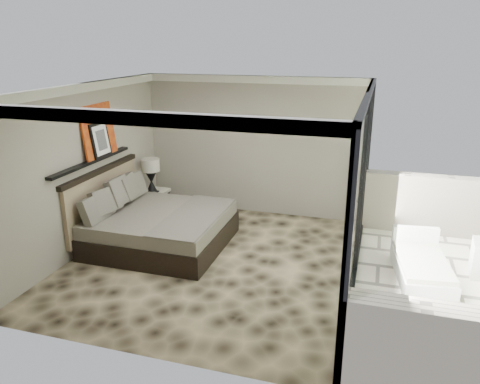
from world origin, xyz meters
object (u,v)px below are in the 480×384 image
(nightstand, at_px, (154,202))
(lounger, at_px, (421,266))
(table_lamp, at_px, (151,170))
(bed, at_px, (155,225))

(nightstand, relative_size, lounger, 0.35)
(table_lamp, bearing_deg, lounger, -13.78)
(bed, height_order, lounger, bed)
(nightstand, bearing_deg, table_lamp, -171.24)
(bed, distance_m, table_lamp, 1.63)
(lounger, bearing_deg, nightstand, 158.50)
(table_lamp, height_order, lounger, table_lamp)
(nightstand, height_order, table_lamp, table_lamp)
(nightstand, height_order, lounger, lounger)
(bed, distance_m, lounger, 4.42)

